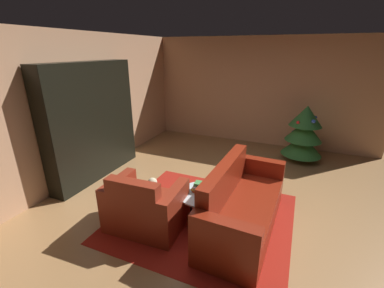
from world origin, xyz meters
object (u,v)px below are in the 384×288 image
Objects in this scene: bookshelf_unit at (98,122)px; bottle_on_table at (215,187)px; coffee_table at (202,196)px; decorated_tree at (304,133)px; book_stack_on_table at (200,187)px; armchair_red at (145,208)px; couch_red at (241,207)px.

bookshelf_unit reaches higher than bottle_on_table.
decorated_tree reaches higher than coffee_table.
bookshelf_unit is at bearing 164.95° from coffee_table.
decorated_tree reaches higher than book_stack_on_table.
book_stack_on_table is (2.24, -0.58, -0.53)m from bookshelf_unit.
bottle_on_table is at bearing 24.62° from coffee_table.
armchair_red is at bearing -140.48° from book_stack_on_table.
coffee_table is 0.12m from book_stack_on_table.
couch_red is at bearing 5.00° from coffee_table.
bookshelf_unit is 1.11× the size of couch_red.
armchair_red is 4.43× the size of bottle_on_table.
book_stack_on_table is (-0.58, -0.01, 0.17)m from couch_red.
bookshelf_unit is at bearing -148.58° from decorated_tree.
bookshelf_unit reaches higher than couch_red.
armchair_red is 1.27m from couch_red.
coffee_table is 2.91× the size of bottle_on_table.
couch_red is 8.32× the size of book_stack_on_table.
decorated_tree is (0.69, 2.71, 0.31)m from couch_red.
bookshelf_unit is 2.38m from book_stack_on_table.
armchair_red is 3.72m from decorated_tree.
couch_red reaches higher than bottle_on_table.
bottle_on_table is at bearing 11.41° from book_stack_on_table.
bottle_on_table is 0.19× the size of decorated_tree.
coffee_table is 3.02m from decorated_tree.
bookshelf_unit is at bearing 165.50° from book_stack_on_table.
armchair_red is 0.85× the size of decorated_tree.
couch_red is at bearing -11.37° from bookshelf_unit.
bottle_on_table is (2.45, -0.54, -0.50)m from bookshelf_unit.
armchair_red is at bearing -144.35° from coffee_table.
bottle_on_table is at bearing 33.57° from armchair_red.
couch_red reaches higher than book_stack_on_table.
couch_red is 2.82× the size of coffee_table.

